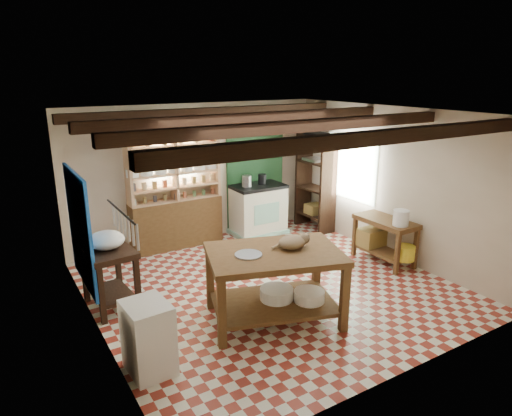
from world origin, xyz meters
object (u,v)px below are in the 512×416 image
right_counter (384,241)px  stove (258,209)px  work_table (274,286)px  white_cabinet (148,338)px  prep_table (110,278)px  cat (292,242)px

right_counter → stove: bearing=114.0°
work_table → white_cabinet: work_table is taller
work_table → right_counter: work_table is taller
work_table → white_cabinet: bearing=-155.1°
stove → white_cabinet: 4.61m
prep_table → right_counter: prep_table is taller
work_table → cat: bearing=11.3°
work_table → stove: stove is taller
work_table → stove: bearing=80.0°
right_counter → cat: cat is taller
work_table → stove: size_ratio=1.63×
white_cabinet → cat: (2.01, 0.18, 0.64)m
stove → white_cabinet: (-3.33, -3.18, -0.10)m
prep_table → cat: size_ratio=2.26×
prep_table → stove: bearing=20.7°
work_table → right_counter: size_ratio=1.56×
right_counter → cat: bearing=-165.5°
stove → prep_table: (-3.31, -1.54, -0.07)m
work_table → white_cabinet: size_ratio=2.09×
stove → right_counter: 2.60m
right_counter → cat: 2.55m
stove → prep_table: 3.65m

